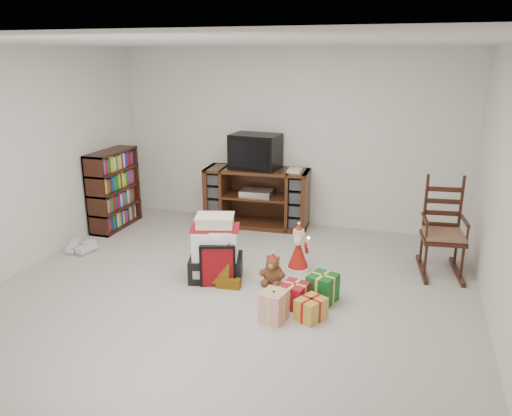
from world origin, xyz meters
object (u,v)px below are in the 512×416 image
Objects in this scene: tv_stand at (257,197)px; teddy_bear at (273,272)px; sneaker_pair at (80,248)px; santa_figurine at (298,252)px; bookshelf at (114,191)px; red_suitcase at (218,263)px; gift_cluster at (302,301)px; gift_pile at (216,252)px; mrs_claus_figurine at (215,244)px; rocking_chair at (442,239)px; crt_television at (255,151)px.

teddy_bear is (0.75, -1.81, -0.28)m from tv_stand.
teddy_bear is 0.93× the size of sneaker_pair.
santa_figurine is (0.93, -1.36, -0.20)m from tv_stand.
bookshelf reaches higher than red_suitcase.
santa_figurine is 0.68× the size of gift_cluster.
gift_cluster is (3.13, -1.66, -0.41)m from bookshelf.
gift_pile is at bearing -175.11° from teddy_bear.
rocking_chair is at bearing 11.04° from mrs_claus_figurine.
gift_cluster is 1.20× the size of crt_television.
tv_stand reaches higher than sneaker_pair.
bookshelf is 0.97× the size of rocking_chair.
santa_figurine is (-1.57, -0.48, -0.17)m from rocking_chair.
gift_pile is 1.20m from gift_cluster.
tv_stand is 2.00m from red_suitcase.
crt_television is at bearing 41.32° from sneaker_pair.
rocking_chair is 1.96m from gift_cluster.
bookshelf is at bearing -154.95° from crt_television.
teddy_bear is (0.57, 0.17, -0.09)m from red_suitcase.
tv_stand is 1.41m from mrs_claus_figurine.
tv_stand is at bearing 85.96° from mrs_claus_figurine.
rocking_chair is 2.56m from red_suitcase.
sneaker_pair is at bearing -131.56° from crt_television.
santa_figurine reaches higher than gift_cluster.
red_suitcase is 0.78× the size of crt_television.
tv_stand is 1.31× the size of rocking_chair.
mrs_claus_figurine is 0.77× the size of crt_television.
crt_television is at bearing 78.24° from gift_pile.
bookshelf is at bearing 166.47° from santa_figurine.
red_suitcase is at bearing -78.98° from crt_television.
gift_cluster is at bearing -49.78° from teddy_bear.
bookshelf reaches higher than teddy_bear.
mrs_claus_figurine is at bearing 153.82° from teddy_bear.
teddy_bear is at bearing -111.16° from santa_figurine.
teddy_bear is at bearing -1.18° from red_suitcase.
santa_figurine is at bearing 21.95° from red_suitcase.
bookshelf is at bearing 158.60° from mrs_claus_figurine.
mrs_claus_figurine is (-1.03, -0.03, -0.01)m from santa_figurine.
sneaker_pair is 0.42× the size of gift_cluster.
crt_television is at bearing 87.37° from mrs_claus_figurine.
rocking_chair is 4.40m from sneaker_pair.
gift_pile is 1.32× the size of red_suitcase.
crt_television reaches higher than bookshelf.
gift_pile reaches higher than santa_figurine.
gift_pile is 1.96m from sneaker_pair.
crt_television is (-0.15, 1.89, 0.77)m from gift_pile.
rocking_chair is 2.09× the size of red_suitcase.
crt_television is (-0.96, 1.39, 0.87)m from santa_figurine.
gift_cluster reaches higher than sneaker_pair.
teddy_bear is at bearing -62.00° from crt_television.
mrs_claus_figurine reaches higher than teddy_bear.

